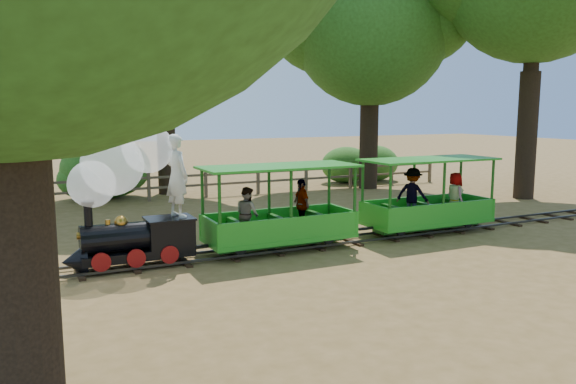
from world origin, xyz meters
name	(u,v)px	position (x,y,z in m)	size (l,w,h in m)	color
ground	(350,242)	(0.00, 0.00, 0.00)	(90.00, 90.00, 0.00)	#9B7543
track	(350,239)	(0.00, 0.00, 0.07)	(22.00, 1.00, 0.10)	#3F3D3A
locomotive	(127,185)	(-5.05, 0.07, 1.63)	(2.51, 1.18, 2.89)	black
carriage_front	(278,217)	(-1.87, 0.00, 0.76)	(3.44, 1.40, 1.79)	green
carriage_rear	(427,202)	(2.23, -0.01, 0.80)	(3.44, 1.40, 1.79)	green
oak_ne	(369,18)	(5.47, 7.58, 6.55)	(7.59, 6.68, 9.28)	#2D2116
fence	(232,180)	(0.00, 8.00, 0.58)	(18.10, 0.10, 1.00)	brown
shrub_west	(88,179)	(-4.79, 9.30, 0.72)	(2.07, 1.59, 1.43)	#2D6B1E
shrub_mid_w	(106,168)	(-4.18, 9.30, 1.06)	(3.07, 2.36, 2.13)	#2D6B1E
shrub_mid_e	(346,165)	(5.58, 9.30, 0.76)	(2.21, 1.70, 1.53)	#2D6B1E
shrub_east	(374,163)	(7.02, 9.30, 0.77)	(2.23, 1.72, 1.55)	#2D6B1E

